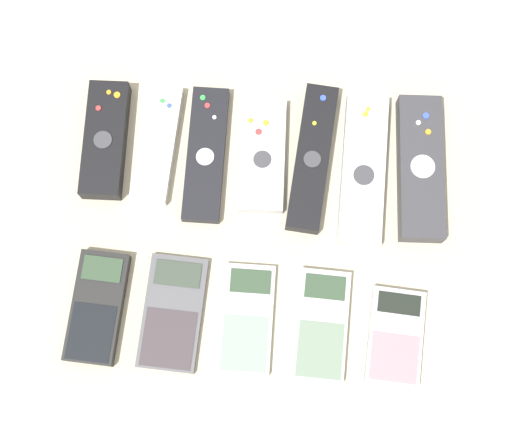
% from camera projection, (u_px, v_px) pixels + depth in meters
% --- Properties ---
extents(ground_plane, '(3.00, 3.00, 0.00)m').
position_uv_depth(ground_plane, '(254.00, 249.00, 0.93)').
color(ground_plane, '#B2A88E').
extents(remote_0, '(0.06, 0.16, 0.03)m').
position_uv_depth(remote_0, '(105.00, 140.00, 0.95)').
color(remote_0, black).
rests_on(remote_0, ground_plane).
extents(remote_1, '(0.05, 0.16, 0.02)m').
position_uv_depth(remote_1, '(157.00, 144.00, 0.96)').
color(remote_1, white).
rests_on(remote_1, ground_plane).
extents(remote_2, '(0.05, 0.19, 0.02)m').
position_uv_depth(remote_2, '(206.00, 154.00, 0.95)').
color(remote_2, black).
rests_on(remote_2, ground_plane).
extents(remote_3, '(0.07, 0.16, 0.02)m').
position_uv_depth(remote_3, '(260.00, 155.00, 0.95)').
color(remote_3, '#B7B7BC').
rests_on(remote_3, ground_plane).
extents(remote_4, '(0.06, 0.20, 0.02)m').
position_uv_depth(remote_4, '(312.00, 158.00, 0.95)').
color(remote_4, black).
rests_on(remote_4, ground_plane).
extents(remote_5, '(0.06, 0.21, 0.02)m').
position_uv_depth(remote_5, '(363.00, 170.00, 0.95)').
color(remote_5, silver).
rests_on(remote_5, ground_plane).
extents(remote_6, '(0.07, 0.20, 0.03)m').
position_uv_depth(remote_6, '(420.00, 168.00, 0.94)').
color(remote_6, '#333338').
rests_on(remote_6, ground_plane).
extents(calculator_0, '(0.07, 0.14, 0.02)m').
position_uv_depth(calculator_0, '(97.00, 307.00, 0.90)').
color(calculator_0, black).
rests_on(calculator_0, ground_plane).
extents(calculator_1, '(0.08, 0.15, 0.01)m').
position_uv_depth(calculator_1, '(173.00, 312.00, 0.91)').
color(calculator_1, '#4C4C51').
rests_on(calculator_1, ground_plane).
extents(calculator_2, '(0.07, 0.14, 0.01)m').
position_uv_depth(calculator_2, '(249.00, 318.00, 0.90)').
color(calculator_2, '#B2B2B7').
rests_on(calculator_2, ground_plane).
extents(calculator_3, '(0.07, 0.14, 0.02)m').
position_uv_depth(calculator_3, '(322.00, 325.00, 0.90)').
color(calculator_3, '#B2B2B7').
rests_on(calculator_3, ground_plane).
extents(calculator_4, '(0.07, 0.12, 0.01)m').
position_uv_depth(calculator_4, '(395.00, 336.00, 0.90)').
color(calculator_4, '#B2B2B7').
rests_on(calculator_4, ground_plane).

